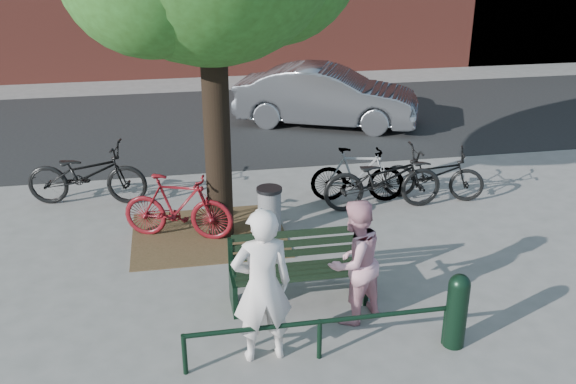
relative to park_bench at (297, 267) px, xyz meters
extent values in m
plane|color=gray|center=(0.00, -0.08, -0.48)|extent=(90.00, 90.00, 0.00)
cube|color=brown|center=(-1.00, 2.12, -0.47)|extent=(2.40, 2.00, 0.02)
cube|color=black|center=(0.00, 8.42, -0.47)|extent=(40.00, 7.00, 0.01)
cube|color=black|center=(-0.84, -0.08, -0.25)|extent=(0.06, 0.52, 0.45)
cube|color=black|center=(-0.84, 0.15, 0.19)|extent=(0.06, 0.06, 0.44)
cylinder|color=black|center=(-0.84, -0.18, 0.15)|extent=(0.04, 0.36, 0.04)
cube|color=black|center=(0.84, -0.08, -0.25)|extent=(0.06, 0.52, 0.45)
cube|color=black|center=(0.84, 0.15, 0.19)|extent=(0.06, 0.06, 0.44)
cylinder|color=black|center=(0.84, -0.18, 0.15)|extent=(0.04, 0.36, 0.04)
cube|color=black|center=(0.00, -0.08, -0.03)|extent=(1.64, 0.46, 0.04)
cube|color=black|center=(0.00, 0.15, 0.26)|extent=(1.64, 0.03, 0.47)
cylinder|color=black|center=(-1.50, -1.28, -0.23)|extent=(0.06, 0.06, 0.50)
cylinder|color=black|center=(0.00, -1.28, -0.23)|extent=(0.06, 0.06, 0.50)
cylinder|color=black|center=(1.50, -1.28, -0.23)|extent=(0.06, 0.06, 0.50)
cylinder|color=black|center=(0.00, -1.28, 0.00)|extent=(3.00, 0.06, 0.06)
cylinder|color=black|center=(-0.80, 2.12, 1.42)|extent=(0.40, 0.40, 3.80)
imported|color=silver|center=(-0.62, -1.13, 0.44)|extent=(0.69, 0.47, 1.84)
imported|color=pink|center=(0.59, -0.57, 0.32)|extent=(0.96, 0.89, 1.59)
cylinder|color=black|center=(1.60, -1.33, -0.07)|extent=(0.25, 0.25, 0.81)
sphere|color=black|center=(1.60, -1.33, 0.33)|extent=(0.25, 0.25, 0.25)
cylinder|color=gray|center=(-0.05, 1.92, -0.10)|extent=(0.36, 0.36, 0.76)
cylinder|color=black|center=(-0.05, 1.92, 0.31)|extent=(0.40, 0.40, 0.05)
imported|color=black|center=(-2.98, 3.80, 0.07)|extent=(2.19, 1.09, 1.10)
imported|color=#5F0D13|center=(-1.46, 2.12, 0.05)|extent=(1.81, 1.05, 1.05)
imported|color=black|center=(2.03, 2.63, 0.07)|extent=(2.09, 0.76, 1.09)
imported|color=gray|center=(1.71, 3.03, 0.02)|extent=(1.72, 0.79, 1.00)
imported|color=black|center=(3.06, 2.88, -0.01)|extent=(1.90, 1.21, 0.94)
imported|color=slate|center=(2.31, 7.80, 0.25)|extent=(4.67, 3.17, 1.46)
camera|label=1|loc=(-1.46, -7.13, 4.04)|focal=40.00mm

